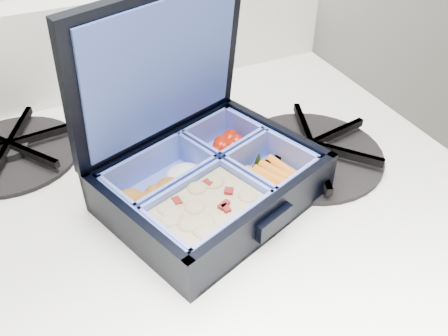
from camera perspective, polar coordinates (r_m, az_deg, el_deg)
name	(u,v)px	position (r m, az deg, el deg)	size (l,w,h in m)	color
bento_box	(212,183)	(0.54, -1.46, -1.77)	(0.23, 0.18, 0.05)	black
burner_grate	(310,148)	(0.63, 10.36, 2.39)	(0.19, 0.19, 0.03)	black
burner_grate_rear	(11,150)	(0.68, -24.24, 2.03)	(0.18, 0.18, 0.02)	black
fork	(197,125)	(0.68, -3.24, 5.16)	(0.02, 0.18, 0.01)	#9D9FAC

